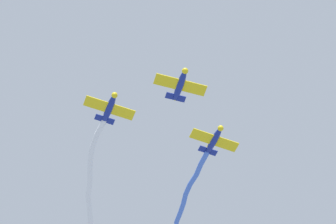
% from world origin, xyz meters
% --- Properties ---
extents(airplane_lead, '(6.00, 8.04, 2.01)m').
position_xyz_m(airplane_lead, '(4.80, -1.55, 86.57)').
color(airplane_lead, navy).
extents(airplane_left_wing, '(6.14, 8.14, 2.01)m').
position_xyz_m(airplane_left_wing, '(13.61, -9.32, 86.57)').
color(airplane_left_wing, navy).
extents(smoke_trail_left_wing, '(24.31, 2.51, 3.66)m').
position_xyz_m(smoke_trail_left_wing, '(28.20, -8.57, 88.01)').
color(smoke_trail_left_wing, '#4C75DB').
extents(airplane_right_wing, '(6.13, 8.13, 2.01)m').
position_xyz_m(airplane_right_wing, '(11.59, 8.01, 86.87)').
color(airplane_right_wing, navy).
extents(smoke_trail_right_wing, '(25.37, 3.89, 1.67)m').
position_xyz_m(smoke_trail_right_wing, '(26.68, 8.30, 87.24)').
color(smoke_trail_right_wing, white).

